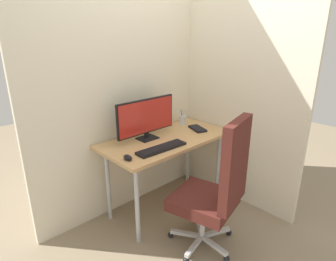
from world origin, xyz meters
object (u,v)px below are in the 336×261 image
object	(u,v)px
mouse	(128,158)
office_chair	(216,188)
keyboard	(162,148)
notebook	(197,129)
pen_holder	(183,120)
monitor	(146,117)

from	to	relation	value
mouse	office_chair	bearing A→B (deg)	-58.67
office_chair	mouse	bearing A→B (deg)	127.30
office_chair	mouse	xyz separation A→B (m)	(-0.42, 0.55, 0.20)
keyboard	notebook	size ratio (longest dim) A/B	2.27
mouse	pen_holder	distance (m)	1.01
monitor	keyboard	world-z (taller)	monitor
mouse	notebook	distance (m)	0.95
office_chair	pen_holder	distance (m)	1.06
keyboard	mouse	xyz separation A→B (m)	(-0.33, 0.03, 0.01)
office_chair	notebook	distance (m)	0.86
office_chair	notebook	world-z (taller)	office_chair
keyboard	monitor	bearing A→B (deg)	75.95
monitor	pen_holder	xyz separation A→B (m)	(0.55, 0.07, -0.16)
office_chair	monitor	world-z (taller)	office_chair
keyboard	office_chair	bearing A→B (deg)	-80.55
pen_holder	notebook	size ratio (longest dim) A/B	0.80
office_chair	monitor	size ratio (longest dim) A/B	1.79
keyboard	notebook	world-z (taller)	keyboard
monitor	notebook	size ratio (longest dim) A/B	3.02
office_chair	notebook	xyz separation A→B (m)	(0.52, 0.66, 0.19)
monitor	mouse	world-z (taller)	monitor
office_chair	notebook	size ratio (longest dim) A/B	5.39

